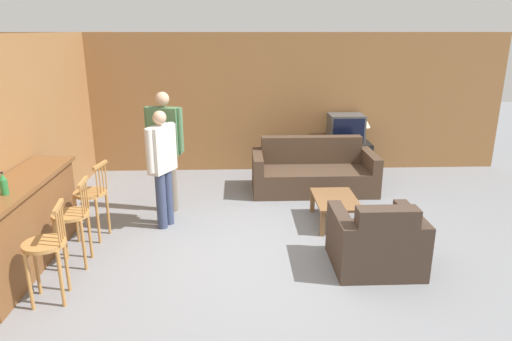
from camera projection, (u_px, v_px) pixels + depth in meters
ground_plane at (272, 256)px, 5.55m from camera, size 24.00×24.00×0.00m
wall_back at (259, 103)px, 8.67m from camera, size 9.40×0.08×2.60m
wall_left at (35, 131)px, 6.32m from camera, size 0.08×8.67×2.60m
bar_counter at (21, 225)px, 5.18m from camera, size 0.55×2.28×1.02m
bar_chair_near at (47, 250)px, 4.50m from camera, size 0.47×0.47×1.03m
bar_chair_mid at (73, 220)px, 5.21m from camera, size 0.44×0.44×1.03m
bar_chair_far at (92, 198)px, 5.89m from camera, size 0.48×0.48×1.03m
couch_far at (313, 173)px, 7.78m from camera, size 2.06×0.94×0.87m
armchair_near at (376, 243)px, 5.22m from camera, size 0.97×0.89×0.85m
coffee_table at (336, 202)px, 6.43m from camera, size 0.59×0.92×0.37m
tv_unit at (344, 158)px, 8.69m from camera, size 0.96×0.54×0.60m
tv at (346, 129)px, 8.52m from camera, size 0.64×0.49×0.54m
bottle at (4, 184)px, 4.66m from camera, size 0.08×0.08×0.25m
table_lamp at (363, 122)px, 8.50m from camera, size 0.29×0.29×0.53m
person_by_window at (165, 145)px, 6.68m from camera, size 0.57×0.29×1.80m
person_by_counter at (162, 163)px, 6.16m from camera, size 0.36×0.53×1.63m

